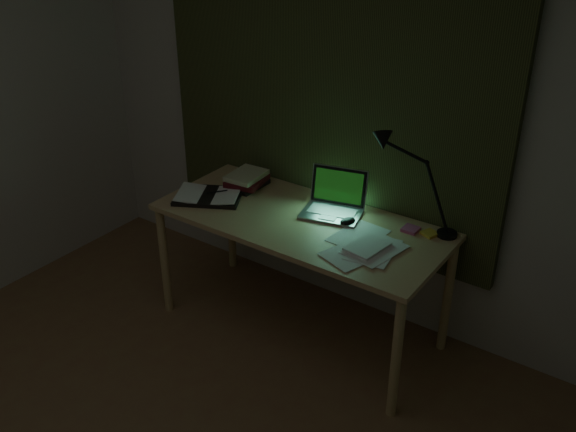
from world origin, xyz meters
name	(u,v)px	position (x,y,z in m)	size (l,w,h in m)	color
wall_back	(328,108)	(0.00, 2.00, 1.25)	(3.50, 0.00, 2.50)	beige
curtain	(325,75)	(0.00, 1.96, 1.45)	(2.20, 0.06, 2.00)	#2F3219
desk	(300,276)	(0.11, 1.56, 0.37)	(1.64, 0.72, 0.75)	tan
laptop	(332,197)	(0.23, 1.70, 0.87)	(0.33, 0.37, 0.23)	#A3A4A8
open_textbook	(208,195)	(-0.48, 1.47, 0.77)	(0.38, 0.27, 0.03)	white
book_stack	(247,180)	(-0.39, 1.72, 0.80)	(0.20, 0.24, 0.10)	white
loose_papers	(360,242)	(0.52, 1.51, 0.76)	(0.35, 0.37, 0.02)	white
mouse	(348,221)	(0.36, 1.66, 0.77)	(0.06, 0.10, 0.04)	black
sticky_yellow	(430,234)	(0.77, 1.81, 0.76)	(0.08, 0.08, 0.02)	gold
sticky_pink	(411,229)	(0.67, 1.79, 0.76)	(0.08, 0.08, 0.02)	#CC4F87
desk_lamp	(453,186)	(0.85, 1.85, 1.04)	(0.39, 0.30, 0.58)	black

